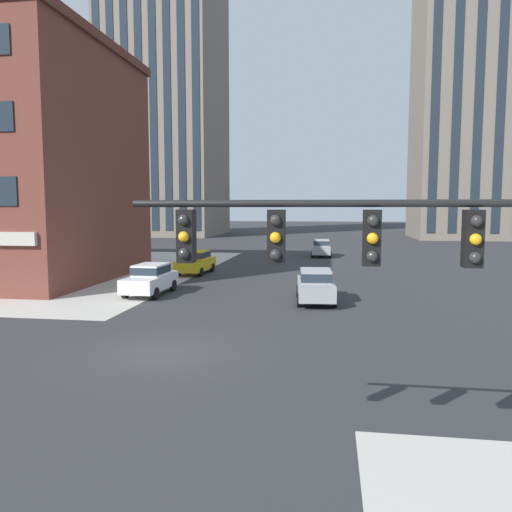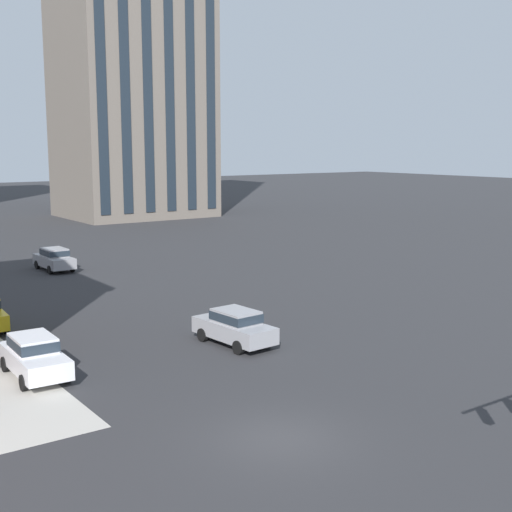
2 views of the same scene
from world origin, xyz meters
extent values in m
plane|color=#2D2D30|center=(0.00, 0.00, 0.00)|extent=(320.00, 320.00, 0.00)
cube|color=#B7B2A8|center=(-20.00, 20.00, 0.00)|extent=(32.00, 32.00, 0.02)
cylinder|color=black|center=(5.61, -7.28, 4.85)|extent=(7.08, 0.12, 0.12)
cube|color=black|center=(7.61, -7.28, 4.30)|extent=(0.28, 0.28, 0.90)
sphere|color=#282828|center=(7.61, -7.44, 4.58)|extent=(0.18, 0.18, 0.18)
sphere|color=orange|center=(7.61, -7.44, 4.30)|extent=(0.18, 0.18, 0.18)
sphere|color=#282828|center=(7.61, -7.44, 4.02)|extent=(0.18, 0.18, 0.18)
cube|color=black|center=(6.08, -7.28, 4.30)|extent=(0.28, 0.28, 0.90)
sphere|color=#282828|center=(6.08, -7.44, 4.58)|extent=(0.18, 0.18, 0.18)
sphere|color=orange|center=(6.08, -7.44, 4.30)|extent=(0.18, 0.18, 0.18)
sphere|color=#282828|center=(6.08, -7.44, 4.02)|extent=(0.18, 0.18, 0.18)
cube|color=black|center=(4.54, -7.28, 4.30)|extent=(0.28, 0.28, 0.90)
sphere|color=#282828|center=(4.54, -7.44, 4.58)|extent=(0.18, 0.18, 0.18)
sphere|color=orange|center=(4.54, -7.44, 4.30)|extent=(0.18, 0.18, 0.18)
sphere|color=#282828|center=(4.54, -7.44, 4.02)|extent=(0.18, 0.18, 0.18)
cube|color=black|center=(3.00, -7.28, 4.30)|extent=(0.28, 0.28, 0.90)
sphere|color=#282828|center=(3.00, -7.44, 4.58)|extent=(0.18, 0.18, 0.18)
sphere|color=orange|center=(3.00, -7.44, 4.30)|extent=(0.18, 0.18, 0.18)
sphere|color=#282828|center=(3.00, -7.44, 4.02)|extent=(0.18, 0.18, 0.18)
cube|color=#99999E|center=(4.66, 9.67, 0.70)|extent=(2.11, 4.53, 0.76)
cube|color=#99999E|center=(4.68, 9.52, 1.38)|extent=(1.66, 2.23, 0.60)
cube|color=#232D38|center=(4.68, 9.52, 1.38)|extent=(1.71, 2.32, 0.40)
cylinder|color=black|center=(3.72, 10.96, 0.32)|extent=(0.27, 0.66, 0.64)
cylinder|color=black|center=(5.38, 11.09, 0.32)|extent=(0.27, 0.66, 0.64)
cylinder|color=black|center=(3.94, 8.24, 0.32)|extent=(0.27, 0.66, 0.64)
cylinder|color=black|center=(5.61, 8.38, 0.32)|extent=(0.27, 0.66, 0.64)
cube|color=silver|center=(-4.43, 10.46, 0.70)|extent=(1.87, 4.44, 0.76)
cube|color=silver|center=(-4.43, 10.61, 1.38)|extent=(1.55, 2.15, 0.60)
cube|color=#232D38|center=(-4.43, 10.61, 1.38)|extent=(1.59, 2.24, 0.40)
cylinder|color=black|center=(-3.63, 9.08, 0.32)|extent=(0.24, 0.65, 0.64)
cylinder|color=black|center=(-5.30, 9.12, 0.32)|extent=(0.24, 0.65, 0.64)
cylinder|color=black|center=(-3.56, 11.80, 0.32)|extent=(0.24, 0.65, 0.64)
cylinder|color=black|center=(-5.23, 11.85, 0.32)|extent=(0.24, 0.65, 0.64)
cube|color=#99999E|center=(4.46, 33.60, 0.70)|extent=(1.84, 4.43, 0.76)
cube|color=#99999E|center=(4.46, 33.45, 1.38)|extent=(1.53, 2.14, 0.60)
cube|color=#232D38|center=(4.46, 33.45, 1.38)|extent=(1.57, 2.23, 0.40)
cylinder|color=black|center=(3.60, 34.94, 0.32)|extent=(0.23, 0.64, 0.64)
cylinder|color=black|center=(5.27, 34.97, 0.32)|extent=(0.23, 0.64, 0.64)
cylinder|color=black|center=(3.64, 32.22, 0.32)|extent=(0.23, 0.64, 0.64)
cylinder|color=black|center=(5.32, 32.25, 0.32)|extent=(0.23, 0.64, 0.64)
cube|color=gold|center=(-4.29, 19.21, 0.70)|extent=(2.02, 4.50, 0.76)
cube|color=gold|center=(-4.28, 19.36, 1.38)|extent=(1.62, 2.20, 0.60)
cube|color=#232D38|center=(-4.28, 19.36, 1.38)|extent=(1.66, 2.29, 0.40)
cylinder|color=black|center=(-3.54, 17.80, 0.32)|extent=(0.26, 0.65, 0.64)
cylinder|color=black|center=(-5.20, 17.90, 0.32)|extent=(0.26, 0.65, 0.64)
cylinder|color=black|center=(-3.37, 20.53, 0.32)|extent=(0.26, 0.65, 0.64)
cylinder|color=black|center=(-5.04, 20.63, 0.32)|extent=(0.26, 0.65, 0.64)
cube|color=#1E2833|center=(-11.05, 7.96, 5.63)|extent=(1.10, 0.08, 1.50)
cube|color=#1E2833|center=(-11.05, 7.96, 9.38)|extent=(1.10, 0.08, 1.50)
cube|color=#1E2833|center=(-11.05, 7.96, 13.13)|extent=(1.10, 0.08, 1.50)
cube|color=#70665B|center=(26.94, 66.85, 28.59)|extent=(17.48, 14.79, 57.19)
cube|color=#1E2833|center=(19.66, 59.40, 28.59)|extent=(1.20, 0.10, 54.90)
cube|color=#1E2833|center=(22.57, 59.40, 28.59)|extent=(1.20, 0.10, 54.90)
cube|color=#1E2833|center=(25.49, 59.40, 28.59)|extent=(1.20, 0.10, 54.90)
cube|color=#1E2833|center=(28.40, 59.40, 28.59)|extent=(1.20, 0.10, 54.90)
cube|color=#70665B|center=(-23.49, 70.12, 29.29)|extent=(18.30, 19.52, 58.59)
cube|color=#1E2833|center=(-31.49, 60.31, 29.29)|extent=(1.20, 0.10, 56.24)
cube|color=#1E2833|center=(-29.21, 60.31, 29.29)|extent=(1.20, 0.10, 56.24)
cube|color=#1E2833|center=(-26.92, 60.31, 29.29)|extent=(1.20, 0.10, 56.24)
cube|color=#1E2833|center=(-24.63, 60.31, 29.29)|extent=(1.20, 0.10, 56.24)
cube|color=#1E2833|center=(-22.34, 60.31, 29.29)|extent=(1.20, 0.10, 56.24)
cube|color=#1E2833|center=(-20.06, 60.31, 29.29)|extent=(1.20, 0.10, 56.24)
cube|color=#1E2833|center=(-17.77, 60.31, 29.29)|extent=(1.20, 0.10, 56.24)
cube|color=#1E2833|center=(-15.48, 60.31, 29.29)|extent=(1.20, 0.10, 56.24)
camera|label=1|loc=(5.44, -15.41, 4.78)|focal=34.79mm
camera|label=2|loc=(-12.68, -16.56, 9.26)|focal=48.62mm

